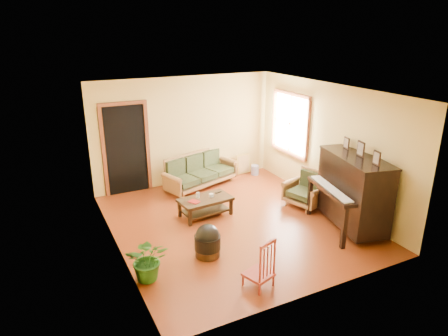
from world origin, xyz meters
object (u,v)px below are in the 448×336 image
coffee_table (205,207)px  potted_plant (148,259)px  piano (353,193)px  sofa (201,171)px  armchair (305,189)px  ceramic_crock (255,170)px  footstool (208,244)px  red_chair (259,263)px

coffee_table → potted_plant: bearing=-135.8°
piano → potted_plant: 3.98m
sofa → coffee_table: 1.61m
armchair → piano: (0.21, -1.17, 0.33)m
armchair → ceramic_crock: armchair is taller
footstool → red_chair: bearing=-73.5°
sofa → piano: bearing=-79.8°
potted_plant → red_chair: bearing=-32.5°
coffee_table → armchair: 2.17m
sofa → footstool: (-1.15, -2.91, -0.19)m
sofa → red_chair: size_ratio=2.32×
coffee_table → piano: size_ratio=0.65×
sofa → footstool: sofa is taller
piano → ceramic_crock: 3.37m
sofa → coffee_table: size_ratio=1.75×
armchair → footstool: size_ratio=1.73×
footstool → coffee_table: bearing=67.3°
armchair → potted_plant: 3.92m
red_chair → ceramic_crock: size_ratio=3.11×
red_chair → ceramic_crock: 4.80m
sofa → coffee_table: bearing=-128.8°
armchair → coffee_table: bearing=148.4°
sofa → potted_plant: 3.83m
armchair → red_chair: red_chair is taller
footstool → ceramic_crock: footstool is taller
piano → armchair: bearing=113.3°
red_chair → ceramic_crock: red_chair is taller
piano → ceramic_crock: piano is taller
piano → red_chair: size_ratio=2.03×
red_chair → armchair: bearing=22.0°
potted_plant → coffee_table: bearing=44.2°
footstool → potted_plant: potted_plant is taller
coffee_table → piano: (2.30, -1.69, 0.52)m
coffee_table → potted_plant: 2.33m
sofa → ceramic_crock: size_ratio=7.22×
armchair → red_chair: bearing=-157.4°
coffee_table → potted_plant: size_ratio=1.51×
coffee_table → potted_plant: potted_plant is taller
sofa → red_chair: bearing=-120.0°
footstool → potted_plant: size_ratio=0.64×
sofa → coffee_table: (-0.56, -1.50, -0.21)m
coffee_table → ceramic_crock: (2.14, 1.63, -0.06)m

